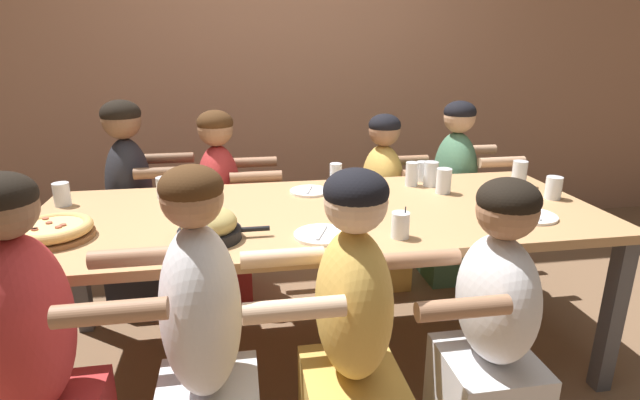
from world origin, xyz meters
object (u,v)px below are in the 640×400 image
(drinking_glass_c, at_px, (165,189))
(diner_near_left, at_px, (37,381))
(pizza_board_main, at_px, (53,231))
(drinking_glass_j, at_px, (431,174))
(drinking_glass_e, at_px, (412,175))
(diner_far_left, at_px, (133,213))
(empty_plate_c, at_px, (322,235))
(drinking_glass_b, at_px, (519,175))
(drinking_glass_f, at_px, (62,196))
(diner_far_midright, at_px, (382,209))
(diner_far_midleft, at_px, (222,214))
(skillet_bowl, at_px, (209,226))
(drinking_glass_a, at_px, (553,189))
(drinking_glass_g, at_px, (367,191))
(drinking_glass_h, at_px, (444,181))
(empty_plate_b, at_px, (531,216))
(cocktail_glass_blue, at_px, (400,226))
(diner_near_midleft, at_px, (204,364))
(diner_near_midright, at_px, (490,343))
(diner_near_center, at_px, (351,351))
(drinking_glass_d, at_px, (336,178))
(diner_far_right, at_px, (453,200))
(drinking_glass_i, at_px, (422,172))

(drinking_glass_c, distance_m, diner_near_left, 1.09)
(pizza_board_main, height_order, drinking_glass_j, drinking_glass_j)
(drinking_glass_e, bearing_deg, diner_far_left, 164.88)
(empty_plate_c, bearing_deg, drinking_glass_b, 24.68)
(drinking_glass_c, xyz_separation_m, drinking_glass_f, (-0.45, -0.03, 0.00))
(diner_far_midright, bearing_deg, diner_far_midleft, -90.00)
(skillet_bowl, height_order, drinking_glass_e, skillet_bowl)
(drinking_glass_a, xyz_separation_m, drinking_glass_g, (-0.90, 0.08, 0.01))
(drinking_glass_h, bearing_deg, diner_far_midleft, 153.38)
(pizza_board_main, distance_m, drinking_glass_f, 0.43)
(empty_plate_b, height_order, cocktail_glass_blue, cocktail_glass_blue)
(drinking_glass_b, xyz_separation_m, diner_far_midleft, (-1.55, 0.50, -0.30))
(pizza_board_main, relative_size, drinking_glass_h, 2.38)
(drinking_glass_g, relative_size, diner_far_midright, 0.12)
(diner_far_midright, bearing_deg, diner_near_midleft, -34.66)
(drinking_glass_a, bearing_deg, diner_near_midright, -132.99)
(drinking_glass_g, bearing_deg, diner_near_left, -146.84)
(pizza_board_main, relative_size, drinking_glass_a, 2.76)
(drinking_glass_e, relative_size, diner_near_center, 0.11)
(drinking_glass_c, bearing_deg, diner_near_midleft, -78.05)
(drinking_glass_d, height_order, diner_near_left, diner_near_left)
(diner_near_center, xyz_separation_m, diner_far_left, (-0.93, 1.44, 0.03))
(diner_far_right, bearing_deg, diner_near_left, -53.42)
(empty_plate_c, distance_m, drinking_glass_d, 0.66)
(drinking_glass_a, relative_size, drinking_glass_b, 0.82)
(empty_plate_b, xyz_separation_m, drinking_glass_h, (-0.23, 0.40, 0.06))
(drinking_glass_b, xyz_separation_m, diner_far_midright, (-0.58, 0.50, -0.32))
(drinking_glass_g, bearing_deg, empty_plate_c, -127.20)
(empty_plate_c, relative_size, drinking_glass_c, 2.08)
(drinking_glass_a, height_order, diner_far_midleft, diner_far_midleft)
(empty_plate_c, height_order, drinking_glass_j, drinking_glass_j)
(drinking_glass_h, distance_m, diner_near_midleft, 1.47)
(diner_near_center, distance_m, diner_near_midleft, 0.47)
(diner_near_left, distance_m, diner_far_left, 1.44)
(pizza_board_main, height_order, empty_plate_c, pizza_board_main)
(diner_near_center, bearing_deg, drinking_glass_e, -28.24)
(cocktail_glass_blue, distance_m, diner_near_midleft, 0.87)
(drinking_glass_i, xyz_separation_m, diner_far_right, (0.34, 0.32, -0.28))
(drinking_glass_c, relative_size, drinking_glass_e, 0.85)
(drinking_glass_d, bearing_deg, drinking_glass_g, -70.44)
(drinking_glass_f, bearing_deg, drinking_glass_j, 0.87)
(drinking_glass_c, height_order, diner_near_left, diner_near_left)
(drinking_glass_g, relative_size, drinking_glass_j, 1.00)
(pizza_board_main, distance_m, drinking_glass_e, 1.67)
(drinking_glass_b, relative_size, drinking_glass_h, 1.06)
(cocktail_glass_blue, height_order, drinking_glass_b, drinking_glass_b)
(drinking_glass_b, distance_m, diner_near_center, 1.48)
(diner_near_midleft, bearing_deg, drinking_glass_i, -44.89)
(drinking_glass_i, xyz_separation_m, diner_far_midleft, (-1.09, 0.32, -0.29))
(empty_plate_c, relative_size, diner_far_right, 0.19)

